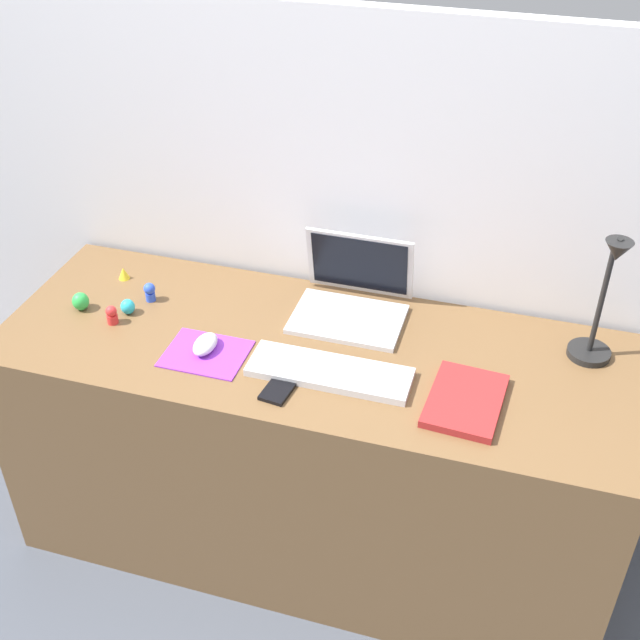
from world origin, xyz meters
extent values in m
plane|color=#474C56|center=(0.00, 0.00, 0.00)|extent=(6.00, 6.00, 0.00)
cube|color=silver|center=(0.00, 0.34, 0.76)|extent=(2.88, 0.05, 1.52)
cube|color=brown|center=(0.00, 0.00, 0.37)|extent=(1.68, 0.61, 0.74)
cube|color=silver|center=(0.06, 0.14, 0.75)|extent=(0.30, 0.21, 0.01)
cube|color=silver|center=(0.06, 0.26, 0.85)|extent=(0.30, 0.05, 0.20)
cube|color=black|center=(0.06, 0.25, 0.85)|extent=(0.27, 0.04, 0.17)
cube|color=silver|center=(0.08, -0.10, 0.75)|extent=(0.41, 0.13, 0.02)
cube|color=purple|center=(-0.25, -0.11, 0.74)|extent=(0.21, 0.17, 0.00)
ellipsoid|color=silver|center=(-0.26, -0.10, 0.76)|extent=(0.06, 0.10, 0.03)
cube|color=black|center=(-0.02, -0.18, 0.74)|extent=(0.08, 0.14, 0.01)
cylinder|color=black|center=(0.70, 0.17, 0.75)|extent=(0.11, 0.11, 0.02)
cylinder|color=black|center=(0.70, 0.17, 0.92)|extent=(0.01, 0.01, 0.32)
cylinder|color=black|center=(0.70, 0.13, 1.09)|extent=(0.01, 0.08, 0.08)
cone|color=black|center=(0.70, 0.09, 1.09)|extent=(0.06, 0.06, 0.05)
cube|color=maroon|center=(0.42, -0.11, 0.75)|extent=(0.19, 0.25, 0.02)
cylinder|color=red|center=(-0.55, -0.05, 0.75)|extent=(0.03, 0.03, 0.03)
sphere|color=red|center=(-0.55, -0.05, 0.78)|extent=(0.03, 0.03, 0.03)
cylinder|color=blue|center=(-0.50, 0.08, 0.75)|extent=(0.03, 0.03, 0.03)
sphere|color=blue|center=(-0.50, 0.08, 0.78)|extent=(0.03, 0.03, 0.03)
cone|color=yellow|center=(-0.63, 0.16, 0.76)|extent=(0.03, 0.03, 0.04)
ellipsoid|color=green|center=(-0.66, -0.02, 0.77)|extent=(0.05, 0.05, 0.05)
ellipsoid|color=#28B7CC|center=(-0.53, 0.00, 0.76)|extent=(0.04, 0.04, 0.04)
camera|label=1|loc=(0.50, -1.59, 2.02)|focal=45.06mm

